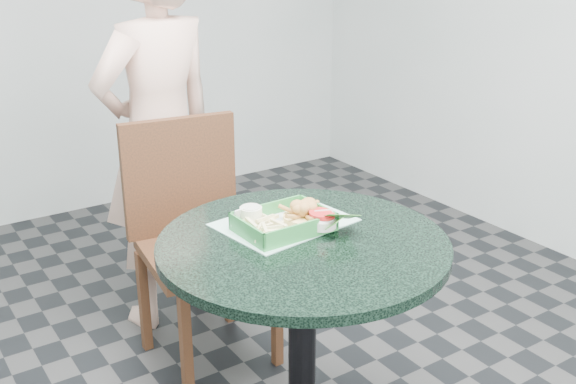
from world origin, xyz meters
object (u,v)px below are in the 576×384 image
cafe_table (303,299)px  food_basket (284,232)px  dining_chair (195,225)px  sauce_ramekin (251,218)px  diner_person (159,126)px  crab_sandwich (305,217)px

cafe_table → food_basket: bearing=97.6°
dining_chair → sauce_ramekin: dining_chair is taller
dining_chair → food_basket: 0.72m
diner_person → food_basket: diner_person is taller
cafe_table → dining_chair: dining_chair is taller
diner_person → dining_chair: bearing=74.6°
cafe_table → crab_sandwich: (0.06, 0.07, 0.22)m
food_basket → sauce_ramekin: sauce_ramekin is taller
sauce_ramekin → cafe_table: bearing=-61.9°
dining_chair → food_basket: size_ratio=3.63×
dining_chair → crab_sandwich: dining_chair is taller
dining_chair → diner_person: (0.01, 0.31, 0.32)m
sauce_ramekin → diner_person: bearing=82.7°
dining_chair → sauce_ramekin: size_ratio=14.38×
diner_person → sauce_ramekin: (-0.12, -0.92, -0.05)m
cafe_table → sauce_ramekin: bearing=118.1°
crab_sandwich → food_basket: bearing=170.9°
diner_person → sauce_ramekin: 0.93m
food_basket → crab_sandwich: (0.07, -0.01, 0.03)m
cafe_table → sauce_ramekin: size_ratio=12.70×
cafe_table → sauce_ramekin: sauce_ramekin is taller
crab_sandwich → sauce_ramekin: 0.16m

